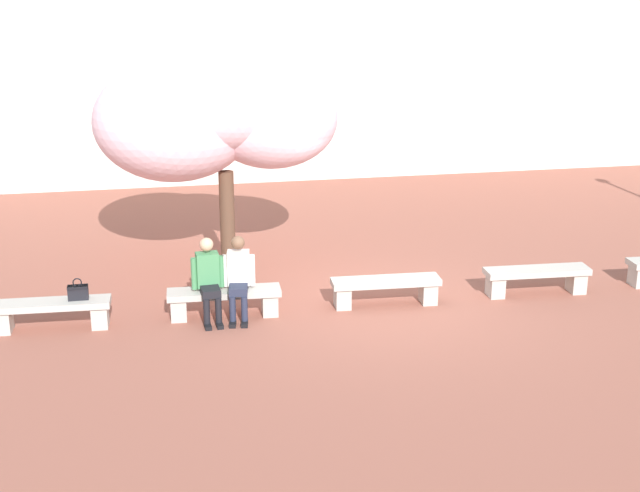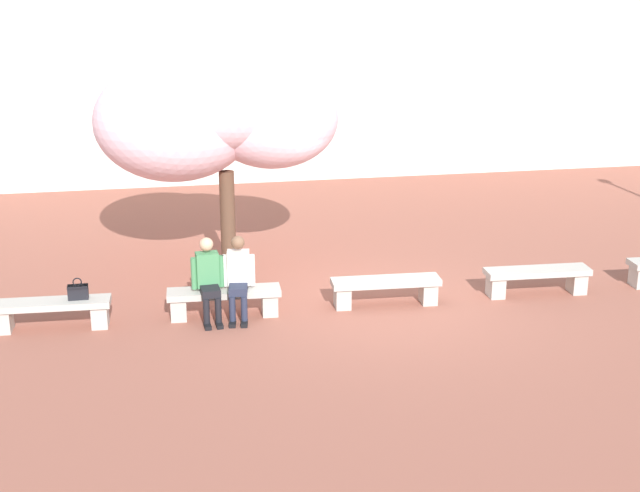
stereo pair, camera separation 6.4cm
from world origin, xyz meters
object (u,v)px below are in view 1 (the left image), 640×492
object	(u,v)px
stone_bench_near_east	(537,277)
person_seated_left	(209,277)
stone_bench_west_end	(51,310)
handbag	(78,291)
cherry_tree_main	(211,117)
stone_bench_center	(386,287)
person_seated_right	(239,275)
stone_bench_near_west	(224,298)

from	to	relation	value
stone_bench_near_east	person_seated_left	world-z (taller)	person_seated_left
stone_bench_west_end	stone_bench_near_east	size ratio (longest dim) A/B	1.00
handbag	stone_bench_west_end	bearing A→B (deg)	179.57
stone_bench_near_east	cherry_tree_main	distance (m)	6.08
stone_bench_center	stone_bench_near_east	world-z (taller)	same
person_seated_right	cherry_tree_main	size ratio (longest dim) A/B	0.31
stone_bench_center	stone_bench_near_east	size ratio (longest dim) A/B	1.00
stone_bench_west_end	stone_bench_center	xyz separation A→B (m)	(5.19, 0.00, 0.00)
stone_bench_west_end	stone_bench_near_west	bearing A→B (deg)	0.00
person_seated_left	handbag	size ratio (longest dim) A/B	3.81
stone_bench_near_west	handbag	bearing A→B (deg)	-179.92
person_seated_right	cherry_tree_main	distance (m)	3.01
person_seated_left	stone_bench_center	bearing A→B (deg)	1.08
stone_bench_near_east	handbag	distance (m)	7.38
stone_bench_near_west	stone_bench_near_east	size ratio (longest dim) A/B	1.00
stone_bench_center	person_seated_right	xyz separation A→B (m)	(-2.37, -0.05, 0.40)
stone_bench_near_east	stone_bench_west_end	bearing A→B (deg)	180.00
stone_bench_near_west	stone_bench_near_east	world-z (taller)	same
person_seated_left	person_seated_right	size ratio (longest dim) A/B	1.00
stone_bench_center	cherry_tree_main	xyz separation A→B (m)	(-2.54, 2.10, 2.49)
person_seated_right	handbag	xyz separation A→B (m)	(-2.41, 0.05, -0.12)
handbag	stone_bench_center	bearing A→B (deg)	0.04
stone_bench_near_west	cherry_tree_main	world-z (taller)	cherry_tree_main
stone_bench_near_east	handbag	bearing A→B (deg)	-179.98
person_seated_right	handbag	world-z (taller)	person_seated_right
stone_bench_near_east	stone_bench_near_west	bearing A→B (deg)	180.00
stone_bench_near_west	person_seated_left	xyz separation A→B (m)	(-0.23, -0.05, 0.40)
stone_bench_near_east	cherry_tree_main	xyz separation A→B (m)	(-5.14, 2.10, 2.49)
cherry_tree_main	stone_bench_west_end	bearing A→B (deg)	-141.59
stone_bench_west_end	person_seated_right	distance (m)	2.85
stone_bench_center	handbag	size ratio (longest dim) A/B	5.23
stone_bench_near_east	handbag	size ratio (longest dim) A/B	5.23
person_seated_left	person_seated_right	world-z (taller)	same
stone_bench_west_end	stone_bench_center	distance (m)	5.19
stone_bench_west_end	handbag	distance (m)	0.50
stone_bench_west_end	stone_bench_near_west	world-z (taller)	same
stone_bench_west_end	stone_bench_center	world-z (taller)	same
stone_bench_near_west	person_seated_right	size ratio (longest dim) A/B	1.37
stone_bench_near_west	person_seated_right	bearing A→B (deg)	-13.06
stone_bench_center	person_seated_right	size ratio (longest dim) A/B	1.37
stone_bench_near_west	handbag	xyz separation A→B (m)	(-2.19, -0.00, 0.28)
stone_bench_west_end	cherry_tree_main	world-z (taller)	cherry_tree_main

